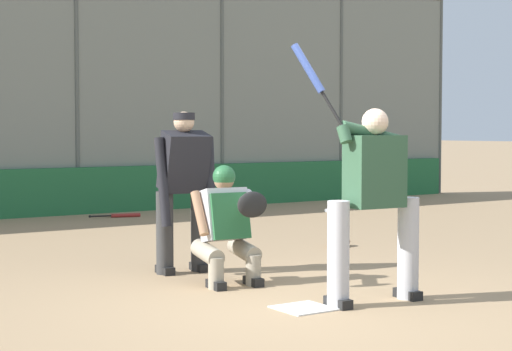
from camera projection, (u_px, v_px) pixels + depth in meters
name	position (u px, v px, depth m)	size (l,w,h in m)	color
ground_plane	(304.00, 309.00, 7.04)	(160.00, 160.00, 0.00)	#9E7F5B
home_plate_marker	(304.00, 308.00, 7.04)	(0.43, 0.43, 0.01)	white
batter_at_plate	(373.00, 197.00, 7.23)	(1.02, 0.66, 2.21)	#B7B7BC
catcher_behind_plate	(228.00, 223.00, 8.10)	(0.61, 0.74, 1.14)	gray
umpire_home	(184.00, 187.00, 8.74)	(0.67, 0.44, 1.66)	#333333
spare_bat_near_backstop	(122.00, 215.00, 14.34)	(0.85, 0.27, 0.07)	black
spare_bat_by_padding	(334.00, 209.00, 15.44)	(0.78, 0.37, 0.07)	black
fielding_glove_on_dirt	(339.00, 242.00, 10.75)	(0.34, 0.26, 0.12)	brown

